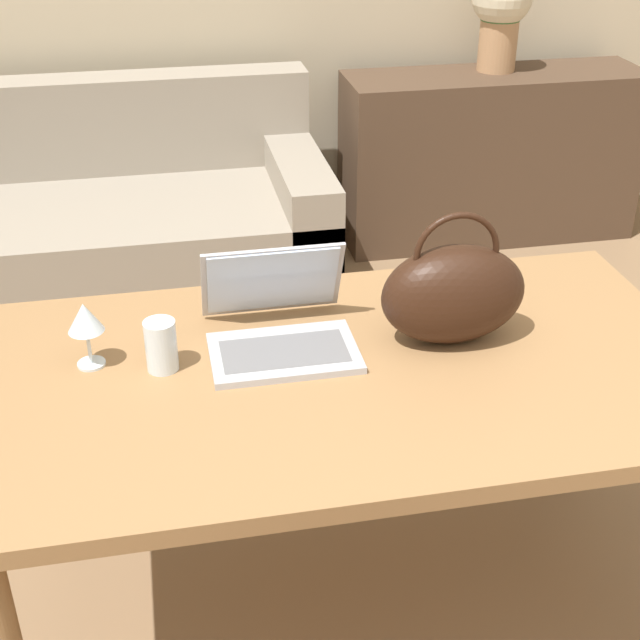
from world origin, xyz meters
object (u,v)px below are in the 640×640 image
drinking_glass (161,346)px  flower_vase (501,8)px  handbag (453,293)px  laptop (278,318)px  couch (87,229)px  wine_glass (85,320)px

drinking_glass → flower_vase: 2.66m
handbag → drinking_glass: bearing=179.7°
flower_vase → handbag: bearing=-113.4°
laptop → drinking_glass: size_ratio=2.81×
couch → wine_glass: bearing=-86.2°
couch → flower_vase: 2.00m
couch → drinking_glass: (0.27, -1.85, 0.51)m
handbag → flower_vase: bearing=66.6°
wine_glass → flower_vase: flower_vase is taller
laptop → flower_vase: (1.30, 2.07, 0.24)m
handbag → flower_vase: (0.93, 2.14, 0.18)m
couch → wine_glass: (0.12, -1.81, 0.57)m
laptop → wine_glass: size_ratio=2.15×
flower_vase → couch: bearing=-171.2°
couch → drinking_glass: drinking_glass is taller
drinking_glass → wine_glass: (-0.15, 0.04, 0.05)m
laptop → handbag: handbag is taller
couch → handbag: bearing=-64.0°
couch → drinking_glass: 1.94m
wine_glass → drinking_glass: bearing=-16.5°
handbag → laptop: bearing=169.2°
couch → laptop: (0.53, -1.78, 0.51)m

